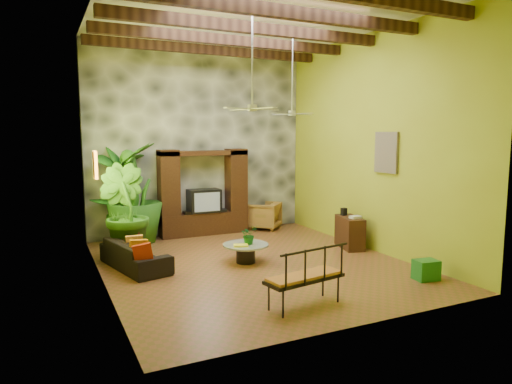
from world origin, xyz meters
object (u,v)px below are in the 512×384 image
ceiling_fan_front (252,97)px  green_bin (426,270)px  entertainment_center (204,199)px  sofa (135,255)px  ceiling_fan_back (292,105)px  iron_bench (307,274)px  tall_plant_c (134,193)px  wicker_armchair (264,215)px  tall_plant_a (120,194)px  side_console (350,232)px  coffee_table (246,251)px  tall_plant_b (123,212)px

ceiling_fan_front → green_bin: bearing=-36.5°
entertainment_center → sofa: bearing=-133.6°
ceiling_fan_back → ceiling_fan_front: bearing=-138.4°
sofa → iron_bench: (2.01, -3.33, 0.27)m
sofa → ceiling_fan_front: bearing=-131.8°
tall_plant_c → entertainment_center: bearing=5.2°
ceiling_fan_back → wicker_armchair: ceiling_fan_back is taller
ceiling_fan_front → iron_bench: (-0.09, -2.20, -2.85)m
ceiling_fan_back → tall_plant_a: bearing=152.7°
ceiling_fan_front → sofa: bearing=151.8°
entertainment_center → side_console: entertainment_center is taller
sofa → tall_plant_a: tall_plant_a is taller
coffee_table → iron_bench: 2.75m
green_bin → coffee_table: bearing=135.9°
wicker_armchair → sofa: bearing=-15.5°
green_bin → ceiling_fan_front: bearing=143.5°
entertainment_center → green_bin: entertainment_center is taller
sofa → coffee_table: 2.27m
ceiling_fan_back → sofa: (-3.90, -0.48, -3.12)m
ceiling_fan_front → iron_bench: 3.61m
ceiling_fan_back → tall_plant_b: 4.63m
entertainment_center → iron_bench: entertainment_center is taller
tall_plant_a → green_bin: (4.64, -5.51, -1.05)m
tall_plant_c → tall_plant_a: bearing=148.7°
coffee_table → green_bin: (2.57, -2.49, -0.07)m
entertainment_center → ceiling_fan_back: (1.60, -1.94, 2.44)m
entertainment_center → side_console: 3.99m
tall_plant_c → green_bin: (4.34, -5.33, -1.06)m
wicker_armchair → tall_plant_c: 3.77m
entertainment_center → tall_plant_a: 2.20m
tall_plant_a → iron_bench: bearing=-71.8°
side_console → tall_plant_c: bearing=163.8°
entertainment_center → tall_plant_b: size_ratio=1.15×
tall_plant_b → entertainment_center: bearing=34.5°
sofa → coffee_table: (2.19, -0.60, -0.02)m
wicker_armchair → coffee_table: wicker_armchair is taller
tall_plant_c → side_console: bearing=-31.2°
ceiling_fan_back → sofa: bearing=-173.0°
ceiling_fan_back → iron_bench: (-1.89, -3.80, -2.85)m
ceiling_fan_front → iron_bench: bearing=-92.3°
sofa → wicker_armchair: wicker_armchair is taller
iron_bench → green_bin: 2.78m
coffee_table → iron_bench: size_ratio=0.69×
tall_plant_a → ceiling_fan_back: bearing=-27.3°
entertainment_center → tall_plant_b: entertainment_center is taller
tall_plant_a → iron_bench: 6.10m
ceiling_fan_front → tall_plant_b: ceiling_fan_front is taller
side_console → sofa: bearing=-170.8°
iron_bench → side_console: size_ratio=1.48×
iron_bench → green_bin: iron_bench is taller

